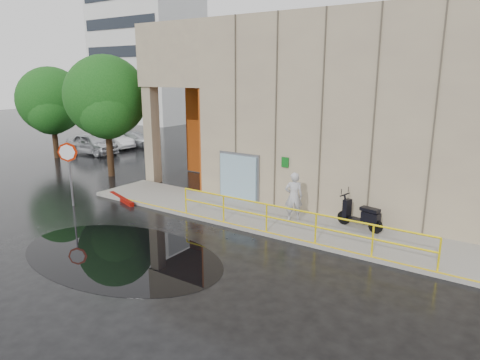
% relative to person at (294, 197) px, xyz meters
% --- Properties ---
extents(ground, '(120.00, 120.00, 0.00)m').
position_rel_person_xyz_m(ground, '(-3.55, -4.73, -1.10)').
color(ground, black).
rests_on(ground, ground).
extents(sidewalk, '(20.00, 3.00, 0.15)m').
position_rel_person_xyz_m(sidewalk, '(0.45, -0.23, -1.02)').
color(sidewalk, gray).
rests_on(sidewalk, ground).
extents(building, '(20.00, 10.17, 8.00)m').
position_rel_person_xyz_m(building, '(1.55, 6.25, 3.11)').
color(building, gray).
rests_on(building, ground).
extents(guardrail, '(9.56, 0.06, 1.03)m').
position_rel_person_xyz_m(guardrail, '(0.70, -1.58, -0.42)').
color(guardrail, yellow).
rests_on(guardrail, sidewalk).
extents(distant_building, '(12.00, 8.08, 15.00)m').
position_rel_person_xyz_m(distant_building, '(-31.55, 23.24, 6.41)').
color(distant_building, silver).
rests_on(distant_building, ground).
extents(person, '(0.83, 0.76, 1.89)m').
position_rel_person_xyz_m(person, '(0.00, 0.00, 0.00)').
color(person, '#ADACB1').
rests_on(person, sidewalk).
extents(scooter, '(1.85, 0.94, 1.40)m').
position_rel_person_xyz_m(scooter, '(2.44, 0.53, -0.14)').
color(scooter, black).
rests_on(scooter, sidewalk).
extents(stop_sign, '(0.70, 0.54, 2.81)m').
position_rel_person_xyz_m(stop_sign, '(-9.05, -3.37, 0.93)').
color(stop_sign, slate).
rests_on(stop_sign, ground).
extents(red_curb, '(2.33, 0.93, 0.18)m').
position_rel_person_xyz_m(red_curb, '(-7.92, -1.63, -1.01)').
color(red_curb, '#7B0A04').
rests_on(red_curb, ground).
extents(puddle, '(7.54, 4.78, 0.01)m').
position_rel_person_xyz_m(puddle, '(-3.22, -5.72, -1.09)').
color(puddle, black).
rests_on(puddle, ground).
extents(car_a, '(4.33, 1.81, 1.46)m').
position_rel_person_xyz_m(car_a, '(-18.85, 5.13, -0.36)').
color(car_a, silver).
rests_on(car_a, ground).
extents(car_b, '(3.98, 1.60, 1.29)m').
position_rel_person_xyz_m(car_b, '(-19.55, 7.55, -0.45)').
color(car_b, white).
rests_on(car_b, ground).
extents(car_c, '(4.50, 3.12, 1.21)m').
position_rel_person_xyz_m(car_c, '(-18.55, 8.89, -0.49)').
color(car_c, silver).
rests_on(car_c, ground).
extents(tree_near, '(4.44, 4.44, 6.65)m').
position_rel_person_xyz_m(tree_near, '(-12.06, 1.23, 3.16)').
color(tree_near, black).
rests_on(tree_near, ground).
extents(tree_far, '(4.40, 4.40, 6.11)m').
position_rel_person_xyz_m(tree_far, '(-19.51, 2.69, 2.64)').
color(tree_far, black).
rests_on(tree_far, ground).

